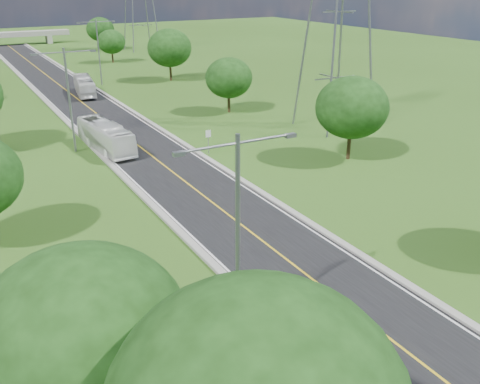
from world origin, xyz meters
name	(u,v)px	position (x,y,z in m)	size (l,w,h in m)	color
ground	(95,113)	(0.00, 60.00, 0.00)	(260.00, 260.00, 0.00)	#2D4F16
road	(83,103)	(0.00, 66.00, 0.03)	(8.00, 150.00, 0.06)	black
curb_left	(51,106)	(-4.25, 66.00, 0.11)	(0.50, 150.00, 0.22)	gray
curb_right	(114,99)	(4.25, 66.00, 0.11)	(0.50, 150.00, 0.22)	gray
speed_limit_sign	(208,138)	(5.20, 37.98, 1.60)	(0.55, 0.09, 2.40)	slate
overpass	(6,35)	(0.00, 140.00, 2.41)	(30.00, 3.00, 3.20)	gray
streetlight_near_left	(238,221)	(-6.00, 12.00, 5.94)	(5.90, 0.25, 10.00)	slate
streetlight_mid_left	(69,92)	(-6.00, 45.00, 5.94)	(5.90, 0.25, 10.00)	slate
streetlight_far_right	(98,46)	(6.00, 78.00, 5.94)	(5.90, 0.25, 10.00)	slate
tree_la	(83,337)	(-14.00, 8.00, 5.27)	(7.14, 7.14, 8.30)	black
tree_rb	(352,107)	(16.00, 30.00, 4.95)	(6.72, 6.72, 7.82)	black
tree_rc	(229,78)	(15.00, 52.00, 4.33)	(5.88, 5.88, 6.84)	black
tree_rd	(169,48)	(17.00, 76.00, 5.27)	(7.14, 7.14, 8.30)	black
tree_re	(111,42)	(14.50, 100.00, 4.02)	(5.46, 5.46, 6.35)	black
tree_rf	(100,29)	(18.00, 120.00, 4.64)	(6.30, 6.30, 7.33)	black
bus_outbound	(85,86)	(1.65, 71.16, 1.37)	(2.21, 9.44, 2.63)	silver
bus_inbound	(106,136)	(-3.20, 43.88, 1.45)	(2.34, 9.99, 2.78)	white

